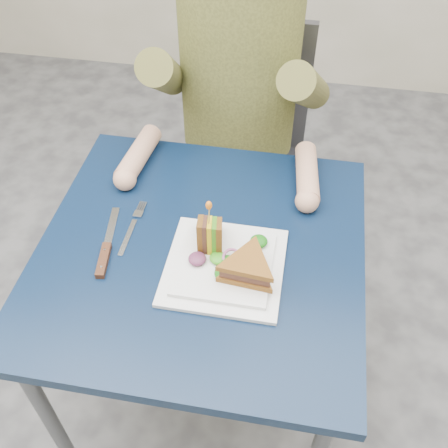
% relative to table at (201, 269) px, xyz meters
% --- Properties ---
extents(ground, '(4.00, 4.00, 0.00)m').
position_rel_table_xyz_m(ground, '(0.00, 0.00, -0.65)').
color(ground, '#4D4D4F').
rests_on(ground, ground).
extents(table, '(0.75, 0.75, 0.73)m').
position_rel_table_xyz_m(table, '(0.00, 0.00, 0.00)').
color(table, black).
rests_on(table, ground).
extents(chair, '(0.42, 0.40, 0.93)m').
position_rel_table_xyz_m(chair, '(0.00, 0.66, -0.11)').
color(chair, '#47474C').
rests_on(chair, ground).
extents(diner, '(0.54, 0.59, 0.74)m').
position_rel_table_xyz_m(diner, '(-0.00, 0.55, 0.26)').
color(diner, brown).
rests_on(diner, chair).
extents(plate, '(0.26, 0.26, 0.02)m').
position_rel_table_xyz_m(plate, '(0.07, -0.05, 0.09)').
color(plate, white).
rests_on(plate, table).
extents(sandwich_flat, '(0.16, 0.16, 0.05)m').
position_rel_table_xyz_m(sandwich_flat, '(0.12, -0.08, 0.12)').
color(sandwich_flat, brown).
rests_on(sandwich_flat, plate).
extents(sandwich_upright, '(0.08, 0.12, 0.12)m').
position_rel_table_xyz_m(sandwich_upright, '(0.02, -0.01, 0.13)').
color(sandwich_upright, brown).
rests_on(sandwich_upright, plate).
extents(fork, '(0.02, 0.18, 0.01)m').
position_rel_table_xyz_m(fork, '(-0.17, 0.03, 0.08)').
color(fork, silver).
rests_on(fork, table).
extents(knife, '(0.05, 0.22, 0.02)m').
position_rel_table_xyz_m(knife, '(-0.21, -0.06, 0.09)').
color(knife, silver).
rests_on(knife, table).
extents(toothpick, '(0.01, 0.01, 0.06)m').
position_rel_table_xyz_m(toothpick, '(0.02, -0.01, 0.20)').
color(toothpick, tan).
rests_on(toothpick, sandwich_upright).
extents(toothpick_frill, '(0.01, 0.01, 0.02)m').
position_rel_table_xyz_m(toothpick_frill, '(0.02, -0.01, 0.23)').
color(toothpick_frill, orange).
rests_on(toothpick_frill, sandwich_upright).
extents(lettuce_spill, '(0.15, 0.13, 0.02)m').
position_rel_table_xyz_m(lettuce_spill, '(0.07, -0.04, 0.11)').
color(lettuce_spill, '#337A14').
rests_on(lettuce_spill, plate).
extents(onion_ring, '(0.04, 0.04, 0.02)m').
position_rel_table_xyz_m(onion_ring, '(0.08, -0.05, 0.11)').
color(onion_ring, '#9E4C7A').
rests_on(onion_ring, plate).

